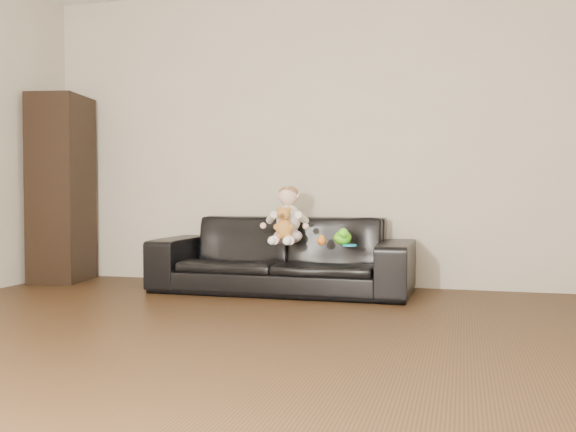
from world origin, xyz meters
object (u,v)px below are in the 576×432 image
(teddy_bear, at_px, (284,223))
(toy_green, at_px, (343,238))
(baby, at_px, (288,218))
(toy_blue_disc, at_px, (350,245))
(sofa, at_px, (282,255))
(cabinet, at_px, (62,189))
(toy_rattle, at_px, (321,241))

(teddy_bear, relative_size, toy_green, 1.50)
(baby, bearing_deg, toy_blue_disc, -18.82)
(sofa, distance_m, baby, 0.33)
(baby, bearing_deg, teddy_bear, -96.80)
(teddy_bear, bearing_deg, baby, 85.49)
(baby, distance_m, teddy_bear, 0.14)
(cabinet, bearing_deg, toy_rattle, -15.95)
(baby, bearing_deg, toy_green, -9.18)
(toy_rattle, bearing_deg, toy_blue_disc, -1.43)
(sofa, xyz_separation_m, teddy_bear, (0.09, -0.25, 0.27))
(toy_green, bearing_deg, toy_blue_disc, -50.17)
(sofa, relative_size, toy_rattle, 29.60)
(sofa, xyz_separation_m, baby, (0.08, -0.11, 0.30))
(cabinet, bearing_deg, baby, -15.09)
(toy_rattle, relative_size, toy_blue_disc, 0.66)
(toy_green, bearing_deg, baby, -178.30)
(toy_rattle, bearing_deg, baby, 167.23)
(cabinet, xyz_separation_m, toy_green, (2.61, -0.20, -0.38))
(cabinet, xyz_separation_m, teddy_bear, (2.18, -0.35, -0.27))
(cabinet, height_order, toy_blue_disc, cabinet)
(sofa, height_order, baby, baby)
(sofa, relative_size, toy_green, 12.56)
(sofa, distance_m, toy_rattle, 0.42)
(cabinet, distance_m, toy_rattle, 2.51)
(toy_green, bearing_deg, cabinet, 175.64)
(teddy_bear, bearing_deg, toy_green, 11.20)
(baby, relative_size, toy_rattle, 6.56)
(cabinet, bearing_deg, sofa, -12.26)
(toy_blue_disc, bearing_deg, baby, 172.06)
(sofa, relative_size, baby, 4.51)
(baby, bearing_deg, toy_rattle, -23.65)
(toy_green, bearing_deg, toy_rattle, -152.37)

